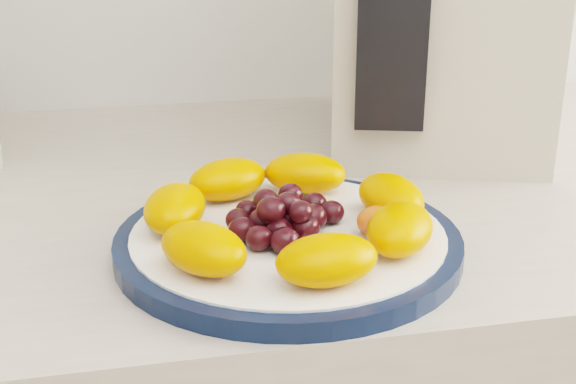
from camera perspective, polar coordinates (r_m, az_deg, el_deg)
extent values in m
cylinder|color=black|center=(0.62, 0.00, -3.66)|extent=(0.27, 0.27, 0.01)
cylinder|color=white|center=(0.62, 0.00, -3.58)|extent=(0.24, 0.24, 0.02)
ellipsoid|color=#EC6900|center=(0.64, 7.33, -0.36)|extent=(0.06, 0.08, 0.03)
ellipsoid|color=#EC6900|center=(0.69, 1.21, 1.35)|extent=(0.08, 0.07, 0.03)
ellipsoid|color=#EC6900|center=(0.68, -4.32, 0.91)|extent=(0.08, 0.07, 0.03)
ellipsoid|color=#EC6900|center=(0.62, -8.05, -1.15)|extent=(0.06, 0.08, 0.03)
ellipsoid|color=#EC6900|center=(0.55, -6.03, -4.01)|extent=(0.08, 0.08, 0.03)
ellipsoid|color=#EC6900|center=(0.53, 2.78, -4.86)|extent=(0.07, 0.05, 0.03)
ellipsoid|color=#EC6900|center=(0.58, 7.97, -2.62)|extent=(0.08, 0.08, 0.03)
ellipsoid|color=black|center=(0.61, 0.00, -2.02)|extent=(0.02, 0.02, 0.02)
ellipsoid|color=black|center=(0.62, 1.80, -1.82)|extent=(0.02, 0.02, 0.02)
ellipsoid|color=black|center=(0.63, 0.56, -1.35)|extent=(0.02, 0.02, 0.02)
ellipsoid|color=black|center=(0.63, -1.21, -1.57)|extent=(0.02, 0.02, 0.02)
ellipsoid|color=black|center=(0.61, -1.82, -2.12)|extent=(0.02, 0.02, 0.02)
ellipsoid|color=black|center=(0.59, -0.59, -2.75)|extent=(0.02, 0.02, 0.02)
ellipsoid|color=black|center=(0.60, 1.26, -2.55)|extent=(0.02, 0.02, 0.02)
ellipsoid|color=black|center=(0.63, 3.12, -1.44)|extent=(0.02, 0.02, 0.02)
ellipsoid|color=black|center=(0.64, 1.87, -0.89)|extent=(0.02, 0.02, 0.02)
ellipsoid|color=black|center=(0.65, 0.18, -0.74)|extent=(0.02, 0.02, 0.02)
ellipsoid|color=black|center=(0.64, -1.55, -0.77)|extent=(0.02, 0.02, 0.02)
ellipsoid|color=black|center=(0.63, -2.92, -1.36)|extent=(0.02, 0.02, 0.02)
ellipsoid|color=black|center=(0.62, -3.58, -2.01)|extent=(0.02, 0.02, 0.02)
ellipsoid|color=black|center=(0.60, -3.29, -2.70)|extent=(0.02, 0.02, 0.02)
ellipsoid|color=black|center=(0.58, -2.06, -3.31)|extent=(0.02, 0.02, 0.02)
ellipsoid|color=black|center=(0.58, -0.21, -3.50)|extent=(0.02, 0.02, 0.02)
ellipsoid|color=black|center=(0.61, 0.00, -0.84)|extent=(0.02, 0.02, 0.02)
ellipsoid|color=black|center=(0.62, 0.18, -0.19)|extent=(0.02, 0.02, 0.02)
ellipsoid|color=black|center=(0.61, -1.59, -0.58)|extent=(0.02, 0.02, 0.02)
ellipsoid|color=black|center=(0.59, -1.21, -1.31)|extent=(0.02, 0.02, 0.02)
ellipsoid|color=black|center=(0.59, 0.90, -1.44)|extent=(0.02, 0.02, 0.02)
ellipsoid|color=#E54E1A|center=(0.61, 6.27, -2.07)|extent=(0.03, 0.03, 0.02)
ellipsoid|color=#E54E1A|center=(0.62, 8.43, -1.64)|extent=(0.04, 0.03, 0.02)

